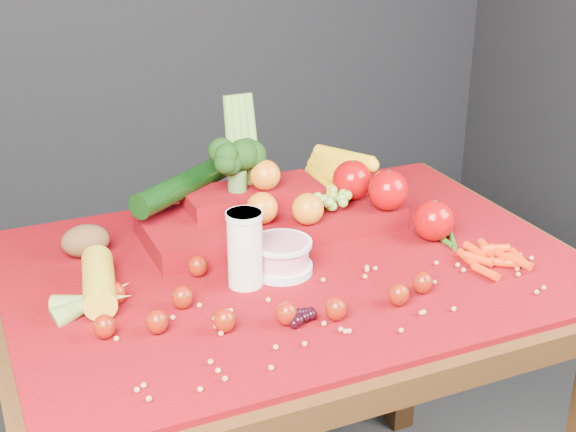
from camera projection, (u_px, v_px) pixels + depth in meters
name	position (u px, v px, depth m)	size (l,w,h in m)	color
table	(292.00, 311.00, 1.56)	(1.10, 0.80, 0.75)	#35200C
red_cloth	(292.00, 265.00, 1.52)	(1.05, 0.75, 0.01)	#7E0407
milk_glass	(245.00, 246.00, 1.41)	(0.07, 0.07, 0.14)	silver
yogurt_bowl	(281.00, 255.00, 1.47)	(0.11, 0.11, 0.06)	silver
strawberry_scatter	(244.00, 300.00, 1.34)	(0.58, 0.28, 0.04)	maroon
dark_grape_cluster	(302.00, 314.00, 1.32)	(0.06, 0.05, 0.03)	black
soybean_scatter	(341.00, 309.00, 1.35)	(0.84, 0.24, 0.01)	#B27D4C
corn_ear	(95.00, 295.00, 1.36)	(0.21, 0.25, 0.06)	gold
potato	(85.00, 241.00, 1.53)	(0.09, 0.07, 0.06)	#4F2F18
baby_carrot_pile	(498.00, 257.00, 1.50)	(0.17, 0.17, 0.03)	red
green_bean_pile	(440.00, 233.00, 1.63)	(0.14, 0.12, 0.01)	#235613
produce_mound	(285.00, 201.00, 1.64)	(0.60, 0.40, 0.27)	#7E0407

